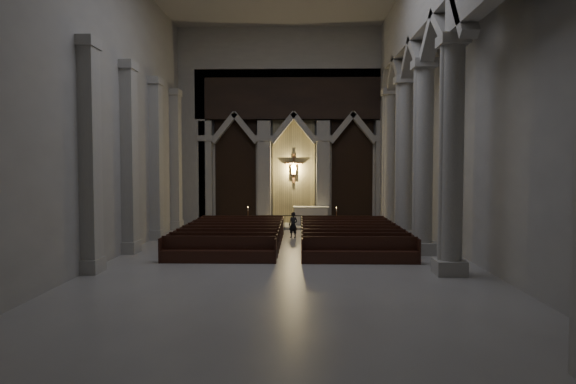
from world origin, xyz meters
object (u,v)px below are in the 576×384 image
object	(u,v)px
altar	(311,215)
candle_stand_left	(248,223)
altar_rail	(293,220)
candle_stand_right	(336,224)
pews	(291,239)
worshipper	(293,225)

from	to	relation	value
altar	candle_stand_left	xyz separation A→B (m)	(-3.64, -1.41, -0.33)
altar_rail	candle_stand_right	bearing A→B (deg)	15.30
altar_rail	pews	xyz separation A→B (m)	(-0.00, -5.44, -0.28)
candle_stand_right	pews	size ratio (longest dim) A/B	0.13
altar	worshipper	size ratio (longest dim) A/B	1.61
altar	pews	size ratio (longest dim) A/B	0.22
pews	altar_rail	bearing A→B (deg)	90.00
altar_rail	pews	size ratio (longest dim) A/B	0.47
altar	pews	distance (m)	7.49
pews	worshipper	bearing A→B (deg)	88.74
worshipper	candle_stand_left	bearing A→B (deg)	154.02
altar	candle_stand_right	size ratio (longest dim) A/B	1.66
worshipper	altar	bearing A→B (deg)	102.75
altar_rail	candle_stand_left	world-z (taller)	candle_stand_left
candle_stand_right	pews	world-z (taller)	candle_stand_right
candle_stand_left	candle_stand_right	xyz separation A→B (m)	(5.09, 0.12, -0.01)
altar_rail	candle_stand_left	size ratio (longest dim) A/B	3.50
candle_stand_left	altar_rail	bearing A→B (deg)	-12.17
candle_stand_left	worshipper	world-z (taller)	candle_stand_left
altar	candle_stand_right	xyz separation A→B (m)	(1.44, -1.28, -0.34)
candle_stand_right	worshipper	bearing A→B (deg)	-125.85
candle_stand_right	pews	bearing A→B (deg)	-112.17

